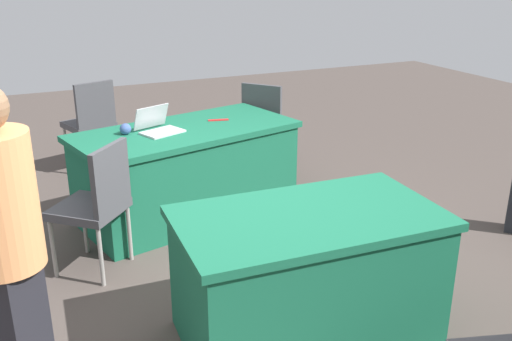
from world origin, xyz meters
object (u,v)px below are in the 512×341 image
Objects in this scene: chair_by_pillar at (97,200)px; scissors_red at (218,120)px; person_attendee_standing at (5,242)px; table_foreground at (187,172)px; chair_near_front at (267,122)px; chair_tucked_right at (91,119)px; laptop_silver at (159,127)px; table_mid_right at (307,275)px; yarn_ball at (125,129)px.

chair_by_pillar is 1.47m from scissors_red.
chair_by_pillar is 0.58× the size of person_attendee_standing.
table_foreground is 1.22m from chair_near_front.
chair_by_pillar is (0.86, 0.68, 0.15)m from table_foreground.
scissors_red is (-0.34, -0.12, 0.39)m from table_foreground.
chair_tucked_right is 1.59m from laptop_silver.
table_mid_right is at bearing -97.11° from chair_tucked_right.
table_mid_right is at bearing 60.66° from person_attendee_standing.
laptop_silver is at bearing 171.03° from yarn_ball.
chair_near_front is 0.59× the size of person_attendee_standing.
laptop_silver is 2.23× the size of scissors_red.
table_mid_right is 1.61× the size of chair_by_pillar.
chair_near_front is at bearing -150.16° from table_foreground.
chair_by_pillar is 1.38m from person_attendee_standing.
table_foreground is at bearing -147.88° from scissors_red.
laptop_silver is at bearing -95.90° from chair_tucked_right.
chair_by_pillar is 5.27× the size of scissors_red.
laptop_silver is at bearing -80.39° from table_mid_right.
chair_near_front is 5.40× the size of scissors_red.
chair_tucked_right is 3.53m from person_attendee_standing.
person_attendee_standing is 2.68m from scissors_red.
chair_tucked_right reaches higher than table_mid_right.
chair_tucked_right is at bearing -99.52° from laptop_silver.
laptop_silver is at bearing -103.96° from chair_near_front.
table_foreground is 11.13× the size of scissors_red.
person_attendee_standing is at bearing -163.28° from chair_by_pillar.
chair_by_pillar reaches higher than yarn_ball.
chair_near_front is (-0.95, -2.53, 0.17)m from table_mid_right.
chair_near_front is 1.84m from chair_tucked_right.
table_mid_right is 3.81× the size of laptop_silver.
chair_tucked_right reaches higher than yarn_ball.
chair_near_front is 2.42× the size of laptop_silver.
person_attendee_standing reaches higher than table_foreground.
person_attendee_standing reaches higher than yarn_ball.
person_attendee_standing is at bearing -118.76° from scissors_red.
chair_tucked_right is 1.67m from scissors_red.
chair_near_front reaches higher than scissors_red.
table_foreground is at bearing -87.87° from chair_tucked_right.
scissors_red is at bearing -173.55° from yarn_ball.
table_mid_right is at bearing 92.89° from table_foreground.
chair_tucked_right is 5.30× the size of scissors_red.
laptop_silver is at bearing 4.33° from table_foreground.
person_attendee_standing is at bearing -122.43° from chair_tucked_right.
chair_near_front is at bearing -159.48° from yarn_ball.
yarn_ball is at bearing -109.31° from chair_near_front.
chair_near_front reaches higher than table_mid_right.
chair_tucked_right is (0.55, -1.52, 0.16)m from table_foreground.
chair_tucked_right is at bearing 34.10° from chair_by_pillar.
table_foreground and table_mid_right have the same top height.
table_foreground is at bearing 163.03° from laptop_silver.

